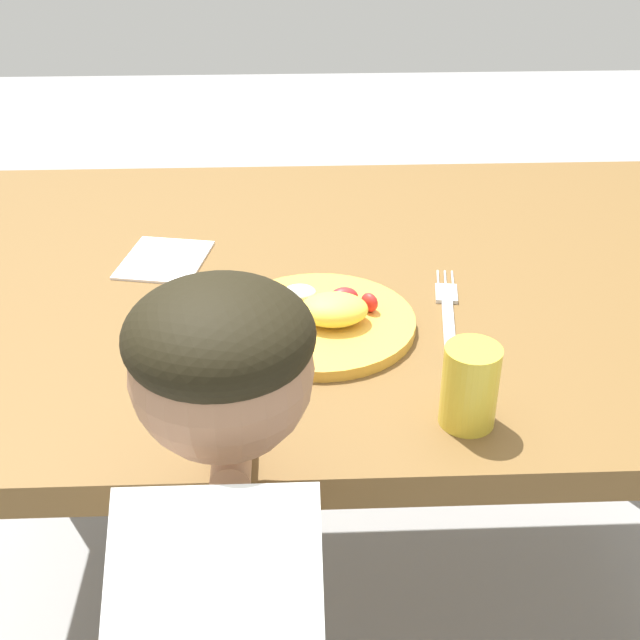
# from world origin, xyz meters

# --- Properties ---
(ground_plane) EXTENTS (8.00, 8.00, 0.00)m
(ground_plane) POSITION_xyz_m (0.00, 0.00, 0.00)
(ground_plane) COLOR gray
(dining_table) EXTENTS (1.40, 0.91, 0.73)m
(dining_table) POSITION_xyz_m (0.00, 0.00, 0.65)
(dining_table) COLOR brown
(dining_table) RESTS_ON ground_plane
(plate) EXTENTS (0.25, 0.25, 0.05)m
(plate) POSITION_xyz_m (-0.06, -0.16, 0.74)
(plate) COLOR gold
(plate) RESTS_ON dining_table
(fork) EXTENTS (0.05, 0.21, 0.01)m
(fork) POSITION_xyz_m (0.12, -0.11, 0.73)
(fork) COLOR silver
(fork) RESTS_ON dining_table
(spoon) EXTENTS (0.08, 0.19, 0.02)m
(spoon) POSITION_xyz_m (-0.25, -0.15, 0.74)
(spoon) COLOR tan
(spoon) RESTS_ON dining_table
(drinking_cup) EXTENTS (0.06, 0.06, 0.10)m
(drinking_cup) POSITION_xyz_m (0.10, -0.36, 0.78)
(drinking_cup) COLOR gold
(drinking_cup) RESTS_ON dining_table
(napkin) EXTENTS (0.15, 0.16, 0.00)m
(napkin) POSITION_xyz_m (-0.29, 0.05, 0.73)
(napkin) COLOR white
(napkin) RESTS_ON dining_table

